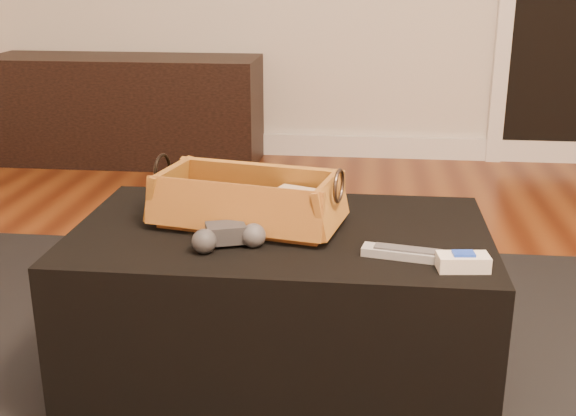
# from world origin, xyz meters

# --- Properties ---
(baseboard) EXTENTS (5.00, 0.04, 0.12)m
(baseboard) POSITION_xyz_m (0.00, 2.73, 0.06)
(baseboard) COLOR white
(baseboard) RESTS_ON floor
(media_cabinet) EXTENTS (1.46, 0.45, 0.57)m
(media_cabinet) POSITION_xyz_m (-1.16, 2.51, 0.29)
(media_cabinet) COLOR black
(media_cabinet) RESTS_ON floor
(area_rug) EXTENTS (2.60, 2.00, 0.01)m
(area_rug) POSITION_xyz_m (-0.05, 0.30, 0.01)
(area_rug) COLOR black
(area_rug) RESTS_ON floor
(ottoman) EXTENTS (1.00, 0.60, 0.42)m
(ottoman) POSITION_xyz_m (-0.05, 0.35, 0.22)
(ottoman) COLOR black
(ottoman) RESTS_ON area_rug
(tv_remote) EXTENTS (0.25, 0.08, 0.03)m
(tv_remote) POSITION_xyz_m (-0.16, 0.37, 0.46)
(tv_remote) COLOR black
(tv_remote) RESTS_ON wicker_basket
(cloth_bundle) EXTENTS (0.15, 0.13, 0.07)m
(cloth_bundle) POSITION_xyz_m (-0.01, 0.39, 0.48)
(cloth_bundle) COLOR #CAB18C
(cloth_bundle) RESTS_ON wicker_basket
(wicker_basket) EXTENTS (0.49, 0.32, 0.16)m
(wicker_basket) POSITION_xyz_m (-0.13, 0.38, 0.49)
(wicker_basket) COLOR brown
(wicker_basket) RESTS_ON ottoman
(game_controller) EXTENTS (0.18, 0.13, 0.06)m
(game_controller) POSITION_xyz_m (-0.15, 0.22, 0.46)
(game_controller) COLOR #2A2A2C
(game_controller) RESTS_ON ottoman
(silver_remote) EXTENTS (0.20, 0.08, 0.02)m
(silver_remote) POSITION_xyz_m (0.25, 0.20, 0.44)
(silver_remote) COLOR #A1A4A8
(silver_remote) RESTS_ON ottoman
(cream_gadget) EXTENTS (0.11, 0.07, 0.04)m
(cream_gadget) POSITION_xyz_m (0.36, 0.15, 0.45)
(cream_gadget) COLOR silver
(cream_gadget) RESTS_ON ottoman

